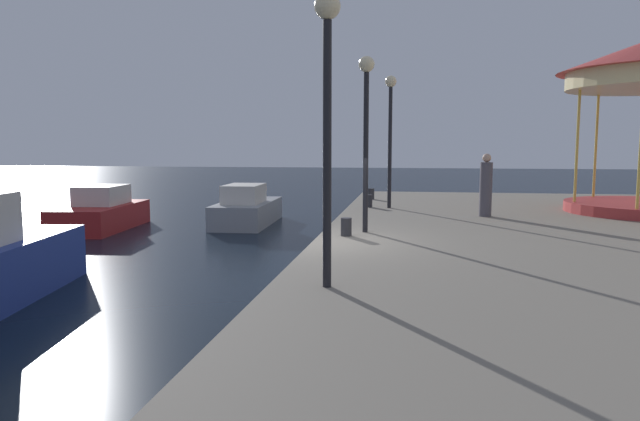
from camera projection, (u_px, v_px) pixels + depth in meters
The scene contains 10 objects.
ground_plane at pixel (314, 277), 12.25m from camera, with size 120.00×120.00×0.00m, color black.
motorboat_red at pixel (101, 213), 19.24m from camera, with size 2.22×4.26×1.45m.
motorboat_grey at pixel (247, 209), 20.39m from camera, with size 1.87×4.33×1.44m.
lamp_post_near_edge at pixel (327, 87), 7.85m from camera, with size 0.36×0.36×4.02m.
lamp_post_mid_promenade at pixel (366, 112), 12.99m from camera, with size 0.36×0.36×3.96m.
lamp_post_far_end at pixel (390, 118), 18.09m from camera, with size 0.36×0.36×4.14m.
bollard_north at pixel (346, 227), 12.71m from camera, with size 0.24×0.24×0.40m, color #2D2D33.
bollard_south at pixel (369, 201), 18.63m from camera, with size 0.24×0.24×0.40m, color #2D2D33.
bollard_center at pixel (371, 194), 21.34m from camera, with size 0.24×0.24×0.40m, color #2D2D33.
person_by_the_water at pixel (486, 187), 16.15m from camera, with size 0.34×0.34×1.75m.
Camera 1 is at (1.98, -11.85, 2.79)m, focal length 32.49 mm.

